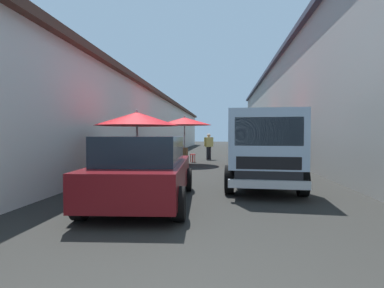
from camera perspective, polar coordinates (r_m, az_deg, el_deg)
ground at (r=15.24m, az=4.93°, el=-3.72°), size 90.00×90.00×0.00m
building_left_whitewash at (r=19.01m, az=-17.49°, el=3.62°), size 49.80×7.50×4.16m
building_right_concrete at (r=18.84m, az=28.05°, el=7.02°), size 49.80×7.50×6.47m
fruit_stall_far_right at (r=13.81m, az=12.73°, el=2.99°), size 2.61×2.61×2.33m
fruit_stall_mid_lane at (r=8.79m, az=-10.81°, el=3.55°), size 2.47×2.47×2.22m
fruit_stall_near_left at (r=14.36m, az=-1.59°, el=3.51°), size 2.67×2.67×2.40m
fruit_stall_far_left at (r=20.81m, az=12.19°, el=3.00°), size 2.70×2.70×2.44m
hatchback_car at (r=6.41m, az=-9.26°, el=-4.88°), size 4.01×2.13×1.45m
delivery_truck at (r=8.04m, az=13.79°, el=-1.37°), size 5.01×2.19×2.08m
vendor_by_crates at (r=18.17m, az=9.71°, el=-0.10°), size 0.51×0.42×1.52m
vendor_in_shade at (r=17.17m, az=3.29°, el=-0.17°), size 0.41×0.53×1.53m
plastic_stool at (r=15.56m, az=0.14°, el=-2.39°), size 0.30×0.30×0.43m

